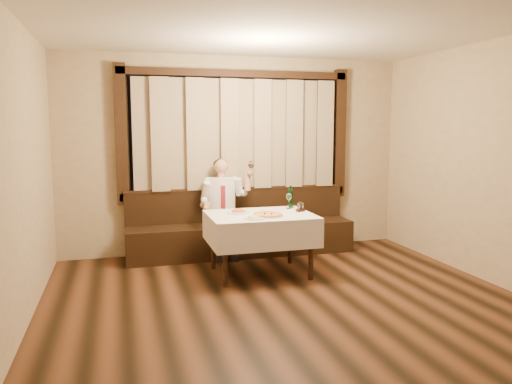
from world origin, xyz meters
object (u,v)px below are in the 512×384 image
object	(u,v)px
pasta_red	(239,210)
pasta_cream	(254,216)
banquette	(241,232)
seated_man	(223,200)
dining_table	(260,222)
pizza	(268,215)
cruet_caddy	(300,208)
green_bottle	(290,198)

from	to	relation	value
pasta_red	pasta_cream	xyz separation A→B (m)	(0.08, -0.43, -0.01)
banquette	seated_man	world-z (taller)	seated_man
dining_table	pasta_red	world-z (taller)	pasta_red
pizza	cruet_caddy	world-z (taller)	cruet_caddy
pasta_cream	cruet_caddy	world-z (taller)	cruet_caddy
cruet_caddy	seated_man	bearing A→B (deg)	107.43
pizza	cruet_caddy	distance (m)	0.52
banquette	green_bottle	distance (m)	1.02
green_bottle	pizza	bearing A→B (deg)	-131.81
pasta_cream	green_bottle	distance (m)	0.94
banquette	pizza	world-z (taller)	banquette
dining_table	pasta_cream	bearing A→B (deg)	-118.59
green_bottle	seated_man	xyz separation A→B (m)	(-0.79, 0.58, -0.08)
pasta_cream	cruet_caddy	size ratio (longest dim) A/B	1.89
banquette	dining_table	distance (m)	1.08
pasta_cream	seated_man	bearing A→B (deg)	95.23
seated_man	banquette	bearing A→B (deg)	17.94
pizza	pasta_red	distance (m)	0.41
cruet_caddy	banquette	bearing A→B (deg)	93.93
pizza	pasta_red	size ratio (longest dim) A/B	1.31
banquette	pizza	bearing A→B (deg)	-87.85
dining_table	green_bottle	bearing A→B (deg)	34.93
pasta_red	seated_man	xyz separation A→B (m)	(-0.03, 0.80, 0.01)
pizza	pasta_cream	xyz separation A→B (m)	(-0.21, -0.13, 0.02)
pasta_red	banquette	bearing A→B (deg)	74.79
banquette	dining_table	size ratio (longest dim) A/B	2.52
pasta_red	cruet_caddy	distance (m)	0.78
seated_man	pizza	bearing A→B (deg)	-73.90
pasta_red	pasta_cream	world-z (taller)	pasta_red
pasta_red	cruet_caddy	xyz separation A→B (m)	(0.77, -0.10, 0.00)
cruet_caddy	green_bottle	bearing A→B (deg)	68.78
cruet_caddy	dining_table	bearing A→B (deg)	158.97
banquette	pasta_red	world-z (taller)	banquette
cruet_caddy	seated_man	xyz separation A→B (m)	(-0.80, 0.91, 0.00)
banquette	cruet_caddy	bearing A→B (deg)	-61.95
banquette	pasta_red	bearing A→B (deg)	-105.21
pasta_cream	banquette	bearing A→B (deg)	83.06
pasta_cream	seated_man	size ratio (longest dim) A/B	0.17
pizza	pasta_cream	distance (m)	0.24
banquette	cruet_caddy	distance (m)	1.23
dining_table	green_bottle	world-z (taller)	green_bottle
green_bottle	banquette	bearing A→B (deg)	127.67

